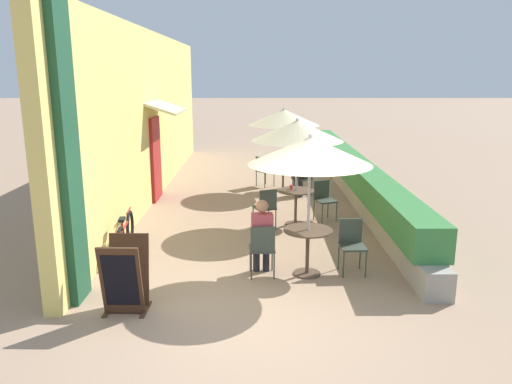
{
  "coord_description": "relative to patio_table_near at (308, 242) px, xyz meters",
  "views": [
    {
      "loc": [
        0.16,
        -6.07,
        3.17
      ],
      "look_at": [
        0.15,
        3.03,
        1.0
      ],
      "focal_mm": 35.0,
      "sensor_mm": 36.0,
      "label": 1
    }
  ],
  "objects": [
    {
      "name": "patio_umbrella_far",
      "position": [
        -0.08,
        5.91,
        1.47
      ],
      "size": [
        1.92,
        1.92,
        2.28
      ],
      "color": "#B7B7BC",
      "rests_on": "ground_plane"
    },
    {
      "name": "seated_patron_far_right",
      "position": [
        0.38,
        5.34,
        0.14
      ],
      "size": [
        0.51,
        0.5,
        1.25
      ],
      "rotation": [
        0.0,
        0.0,
        8.58
      ],
      "color": "#23232D",
      "rests_on": "ground_plane"
    },
    {
      "name": "patio_table_far",
      "position": [
        -0.08,
        5.91,
        0.0
      ],
      "size": [
        0.78,
        0.78,
        0.76
      ],
      "color": "brown",
      "rests_on": "ground_plane"
    },
    {
      "name": "cafe_chair_near_right",
      "position": [
        0.73,
        0.12,
        -0.03
      ],
      "size": [
        0.42,
        0.42,
        0.87
      ],
      "rotation": [
        0.0,
        0.0,
        9.48
      ],
      "color": "#384238",
      "rests_on": "ground_plane"
    },
    {
      "name": "coffee_cup_far",
      "position": [
        -0.16,
        5.99,
        0.25
      ],
      "size": [
        0.07,
        0.07,
        0.09
      ],
      "color": "teal",
      "rests_on": "patio_table_far"
    },
    {
      "name": "patio_umbrella_mid",
      "position": [
        0.02,
        2.73,
        1.47
      ],
      "size": [
        1.92,
        1.92,
        2.28
      ],
      "color": "#B7B7BC",
      "rests_on": "ground_plane"
    },
    {
      "name": "planter_hedge",
      "position": [
        1.76,
        5.6,
        -0.01
      ],
      "size": [
        0.6,
        13.38,
        1.01
      ],
      "color": "gray",
      "rests_on": "ground_plane"
    },
    {
      "name": "coffee_cup_mid",
      "position": [
        -0.07,
        2.83,
        0.25
      ],
      "size": [
        0.07,
        0.07,
        0.09
      ],
      "color": "#B73D3D",
      "rests_on": "patio_table_mid"
    },
    {
      "name": "cafe_chair_near_left",
      "position": [
        -0.73,
        -0.12,
        -0.03
      ],
      "size": [
        0.42,
        0.42,
        0.87
      ],
      "rotation": [
        0.0,
        0.0,
        6.34
      ],
      "color": "#384238",
      "rests_on": "ground_plane"
    },
    {
      "name": "seated_patron_near_left",
      "position": [
        -0.73,
        -0.0,
        0.14
      ],
      "size": [
        0.35,
        0.42,
        1.25
      ],
      "rotation": [
        0.0,
        0.0,
        6.34
      ],
      "color": "#23232D",
      "rests_on": "ground_plane"
    },
    {
      "name": "cafe_chair_mid_left",
      "position": [
        0.67,
        3.08,
        -0.03
      ],
      "size": [
        0.52,
        0.52,
        0.87
      ],
      "rotation": [
        0.0,
        0.0,
        3.54
      ],
      "color": "#384238",
      "rests_on": "ground_plane"
    },
    {
      "name": "bicycle_leaning",
      "position": [
        -3.19,
        1.04,
        -0.22
      ],
      "size": [
        0.21,
        1.65,
        0.72
      ],
      "rotation": [
        0.0,
        0.0,
        0.09
      ],
      "color": "black",
      "rests_on": "ground_plane"
    },
    {
      "name": "cafe_chair_far_right",
      "position": [
        0.46,
        5.41,
        -0.03
      ],
      "size": [
        0.56,
        0.56,
        0.87
      ],
      "rotation": [
        0.0,
        0.0,
        8.58
      ],
      "color": "#384238",
      "rests_on": "ground_plane"
    },
    {
      "name": "patio_table_mid",
      "position": [
        0.02,
        2.73,
        0.0
      ],
      "size": [
        0.78,
        0.78,
        0.76
      ],
      "color": "brown",
      "rests_on": "ground_plane"
    },
    {
      "name": "ground_plane",
      "position": [
        -0.99,
        -1.48,
        -0.55
      ],
      "size": [
        120.0,
        120.0,
        0.0
      ],
      "primitive_type": "plane",
      "color": "#9E7F66"
    },
    {
      "name": "cafe_chair_far_left",
      "position": [
        -0.62,
        6.41,
        -0.03
      ],
      "size": [
        0.56,
        0.56,
        0.87
      ],
      "rotation": [
        0.0,
        0.0,
        5.43
      ],
      "color": "#384238",
      "rests_on": "ground_plane"
    },
    {
      "name": "cafe_chair_mid_right",
      "position": [
        -0.62,
        2.38,
        -0.03
      ],
      "size": [
        0.52,
        0.52,
        0.87
      ],
      "rotation": [
        0.0,
        0.0,
        6.68
      ],
      "color": "#384238",
      "rests_on": "ground_plane"
    },
    {
      "name": "menu_board",
      "position": [
        -2.6,
        -1.26,
        -0.05
      ],
      "size": [
        0.58,
        0.64,
        1.02
      ],
      "rotation": [
        0.0,
        0.0,
        -0.02
      ],
      "color": "#422819",
      "rests_on": "ground_plane"
    },
    {
      "name": "patio_table_near",
      "position": [
        0.0,
        0.0,
        0.0
      ],
      "size": [
        0.78,
        0.78,
        0.76
      ],
      "color": "brown",
      "rests_on": "ground_plane"
    },
    {
      "name": "cafe_facade_wall",
      "position": [
        -3.53,
        5.57,
        1.54
      ],
      "size": [
        0.98,
        14.38,
        4.2
      ],
      "color": "#E0CC6B",
      "rests_on": "ground_plane"
    },
    {
      "name": "patio_umbrella_near",
      "position": [
        -0.0,
        -0.0,
        1.47
      ],
      "size": [
        1.92,
        1.92,
        2.28
      ],
      "color": "#B7B7BC",
      "rests_on": "ground_plane"
    }
  ]
}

